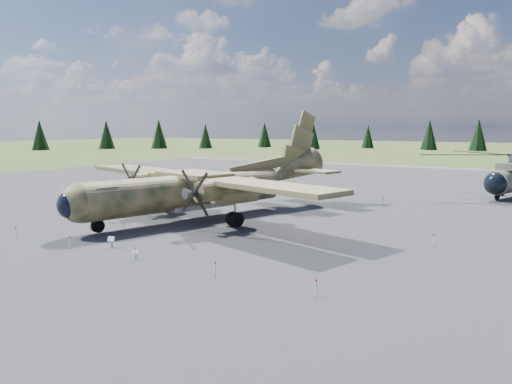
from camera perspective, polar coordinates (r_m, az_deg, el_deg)
The scene contains 8 objects.
ground at distance 42.75m, azimuth -2.62°, elevation -3.45°, with size 500.00×500.00×0.00m, color #4E5827.
apron at distance 51.19m, azimuth 3.70°, elevation -1.64°, with size 120.00×120.00×0.04m, color slate.
transport_plane at distance 44.61m, azimuth -5.90°, elevation 0.86°, with size 31.23×27.90×10.41m.
helicopter_near at distance 63.88m, azimuth 27.21°, elevation 2.61°, with size 25.12×25.39×5.07m.
info_placard_left at distance 35.04m, azimuth -16.20°, elevation -5.31°, with size 0.53×0.32×0.78m.
info_placard_right at distance 31.69m, azimuth -13.59°, elevation -6.74°, with size 0.43×0.24×0.65m.
barrier_fence at distance 42.85m, azimuth -3.19°, elevation -2.74°, with size 33.12×29.62×0.85m.
treeline at distance 52.09m, azimuth -10.80°, elevation 3.86°, with size 319.64×313.31×10.99m.
Camera 1 is at (23.66, -34.67, 8.09)m, focal length 35.00 mm.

